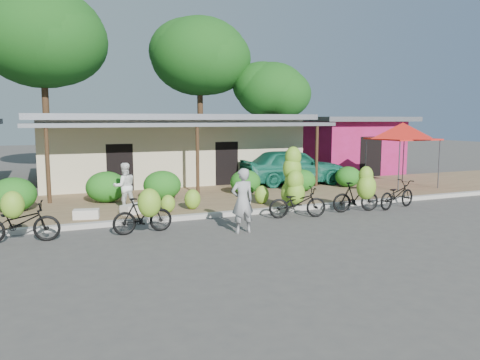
% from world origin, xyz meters
% --- Properties ---
extents(ground, '(100.00, 100.00, 0.00)m').
position_xyz_m(ground, '(0.00, 0.00, 0.00)').
color(ground, '#474442').
rests_on(ground, ground).
extents(sidewalk, '(60.00, 6.00, 0.12)m').
position_xyz_m(sidewalk, '(0.00, 5.00, 0.06)').
color(sidewalk, '#93774F').
rests_on(sidewalk, ground).
extents(curb, '(60.00, 0.25, 0.15)m').
position_xyz_m(curb, '(0.00, 2.00, 0.07)').
color(curb, '#A8A399').
rests_on(curb, ground).
extents(shop_main, '(13.00, 8.50, 3.35)m').
position_xyz_m(shop_main, '(0.00, 10.93, 1.72)').
color(shop_main, beige).
rests_on(shop_main, ground).
extents(shop_pink, '(6.00, 6.00, 3.25)m').
position_xyz_m(shop_pink, '(10.50, 10.99, 1.67)').
color(shop_pink, '#B11B63').
rests_on(shop_pink, ground).
extents(tree_far_center, '(6.69, 6.69, 10.14)m').
position_xyz_m(tree_far_center, '(-5.69, 16.11, 7.57)').
color(tree_far_center, '#432B1B').
rests_on(tree_far_center, ground).
extents(tree_center_right, '(6.08, 6.03, 9.40)m').
position_xyz_m(tree_center_right, '(3.31, 16.61, 7.09)').
color(tree_center_right, '#432B1B').
rests_on(tree_center_right, ground).
extents(tree_near_right, '(4.53, 4.35, 6.65)m').
position_xyz_m(tree_near_right, '(7.31, 14.61, 4.97)').
color(tree_near_right, '#432B1B').
rests_on(tree_near_right, ground).
extents(hedge_0, '(1.45, 1.30, 1.13)m').
position_xyz_m(hedge_0, '(-6.69, 4.82, 0.68)').
color(hedge_0, '#155C16').
rests_on(hedge_0, sidewalk).
extents(hedge_1, '(1.45, 1.30, 1.13)m').
position_xyz_m(hedge_1, '(-3.69, 5.46, 0.68)').
color(hedge_1, '#155C16').
rests_on(hedge_1, sidewalk).
extents(hedge_2, '(1.41, 1.27, 1.10)m').
position_xyz_m(hedge_2, '(-1.68, 5.20, 0.67)').
color(hedge_2, '#155C16').
rests_on(hedge_2, sidewalk).
extents(hedge_3, '(1.25, 1.12, 0.97)m').
position_xyz_m(hedge_3, '(1.76, 5.29, 0.61)').
color(hedge_3, '#155C16').
rests_on(hedge_3, sidewalk).
extents(hedge_4, '(1.17, 1.06, 0.92)m').
position_xyz_m(hedge_4, '(4.21, 5.01, 0.58)').
color(hedge_4, '#155C16').
rests_on(hedge_4, sidewalk).
extents(hedge_5, '(1.17, 1.05, 0.91)m').
position_xyz_m(hedge_5, '(6.78, 5.33, 0.58)').
color(hedge_5, '#155C16').
rests_on(hedge_5, sidewalk).
extents(red_canopy, '(3.50, 3.50, 2.86)m').
position_xyz_m(red_canopy, '(9.04, 4.52, 2.61)').
color(red_canopy, '#59595E').
rests_on(red_canopy, sidewalk).
extents(bike_far_left, '(2.05, 1.34, 1.43)m').
position_xyz_m(bike_far_left, '(-6.39, 0.92, 0.58)').
color(bike_far_left, black).
rests_on(bike_far_left, ground).
extents(bike_left, '(1.71, 1.22, 1.34)m').
position_xyz_m(bike_left, '(-3.27, 0.62, 0.61)').
color(bike_left, black).
rests_on(bike_left, ground).
extents(bike_center, '(1.96, 1.37, 2.25)m').
position_xyz_m(bike_center, '(1.72, 1.16, 0.85)').
color(bike_center, black).
rests_on(bike_center, ground).
extents(bike_right, '(1.75, 1.28, 1.62)m').
position_xyz_m(bike_right, '(3.94, 0.76, 0.69)').
color(bike_right, black).
rests_on(bike_right, ground).
extents(bike_far_right, '(1.97, 1.11, 0.98)m').
position_xyz_m(bike_far_right, '(5.69, 0.94, 0.49)').
color(bike_far_right, black).
rests_on(bike_far_right, ground).
extents(loose_banana_a, '(0.46, 0.39, 0.58)m').
position_xyz_m(loose_banana_a, '(-2.07, 2.76, 0.41)').
color(loose_banana_a, '#91C731').
rests_on(loose_banana_a, sidewalk).
extents(loose_banana_b, '(0.54, 0.46, 0.68)m').
position_xyz_m(loose_banana_b, '(-1.18, 2.97, 0.46)').
color(loose_banana_b, '#91C731').
rests_on(loose_banana_b, sidewalk).
extents(loose_banana_c, '(0.53, 0.45, 0.66)m').
position_xyz_m(loose_banana_c, '(1.40, 2.99, 0.45)').
color(loose_banana_c, '#91C731').
rests_on(loose_banana_c, sidewalk).
extents(sack_near, '(0.93, 0.79, 0.30)m').
position_xyz_m(sack_near, '(-3.13, 3.01, 0.27)').
color(sack_near, silver).
rests_on(sack_near, sidewalk).
extents(sack_far, '(0.81, 0.53, 0.28)m').
position_xyz_m(sack_far, '(-4.61, 2.80, 0.26)').
color(sack_far, silver).
rests_on(sack_far, sidewalk).
extents(vendor, '(0.67, 0.46, 1.80)m').
position_xyz_m(vendor, '(-0.73, -0.25, 0.90)').
color(vendor, gray).
rests_on(vendor, ground).
extents(bystander, '(0.81, 0.65, 1.57)m').
position_xyz_m(bystander, '(-3.28, 3.84, 0.90)').
color(bystander, white).
rests_on(bystander, sidewalk).
extents(teal_van, '(5.02, 2.31, 1.67)m').
position_xyz_m(teal_van, '(4.88, 7.00, 0.95)').
color(teal_van, '#16674F').
rests_on(teal_van, sidewalk).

